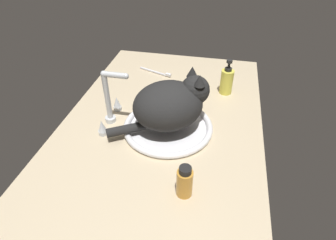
# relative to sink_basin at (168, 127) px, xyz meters

# --- Properties ---
(countertop) EXTENTS (1.15, 0.74, 0.03)m
(countertop) POSITION_rel_sink_basin_xyz_m (0.05, 0.03, -0.02)
(countertop) COLOR #CCB793
(countertop) RESTS_ON ground
(sink_basin) EXTENTS (0.33, 0.33, 0.02)m
(sink_basin) POSITION_rel_sink_basin_xyz_m (0.00, 0.00, 0.00)
(sink_basin) COLOR white
(sink_basin) RESTS_ON countertop
(faucet) EXTENTS (0.18, 0.11, 0.21)m
(faucet) POSITION_rel_sink_basin_xyz_m (0.00, 0.21, 0.07)
(faucet) COLOR silver
(faucet) RESTS_ON countertop
(cat) EXTENTS (0.31, 0.36, 0.20)m
(cat) POSITION_rel_sink_basin_xyz_m (0.01, -0.01, 0.10)
(cat) COLOR black
(cat) RESTS_ON sink_basin
(soap_pump_bottle) EXTENTS (0.05, 0.05, 0.15)m
(soap_pump_bottle) POSITION_rel_sink_basin_xyz_m (0.30, -0.19, 0.05)
(soap_pump_bottle) COLOR #E5DB4C
(soap_pump_bottle) RESTS_ON countertop
(amber_bottle) EXTENTS (0.05, 0.05, 0.11)m
(amber_bottle) POSITION_rel_sink_basin_xyz_m (-0.28, -0.10, 0.04)
(amber_bottle) COLOR gold
(amber_bottle) RESTS_ON countertop
(toothbrush) EXTENTS (0.07, 0.17, 0.02)m
(toothbrush) POSITION_rel_sink_basin_xyz_m (0.41, 0.14, -0.00)
(toothbrush) COLOR silver
(toothbrush) RESTS_ON countertop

